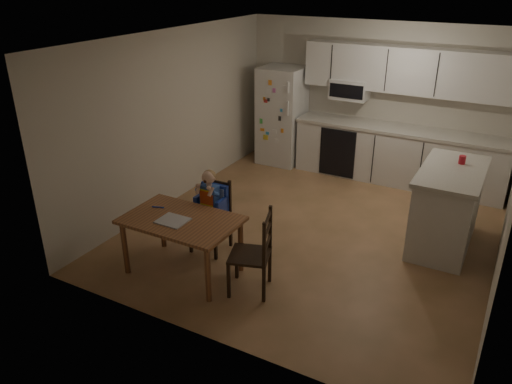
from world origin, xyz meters
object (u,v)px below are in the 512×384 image
object	(u,v)px
chair_booster	(211,202)
chair_side	(258,248)
red_cup	(462,160)
refrigerator	(282,116)
dining_table	(182,226)
kitchen_island	(447,207)

from	to	relation	value
chair_booster	chair_side	size ratio (longest dim) A/B	1.12
red_cup	refrigerator	bearing A→B (deg)	155.36
refrigerator	chair_side	distance (m)	4.06
dining_table	chair_booster	xyz separation A→B (m)	(-0.00, 0.61, 0.05)
red_cup	dining_table	bearing A→B (deg)	-137.62
chair_booster	kitchen_island	bearing A→B (deg)	29.24
dining_table	chair_side	xyz separation A→B (m)	(0.94, 0.08, -0.06)
chair_booster	red_cup	bearing A→B (deg)	32.74
refrigerator	kitchen_island	xyz separation A→B (m)	(3.13, -1.71, -0.33)
red_cup	chair_booster	distance (m)	3.14
dining_table	chair_side	distance (m)	0.95
kitchen_island	chair_side	bearing A→B (deg)	-128.04
chair_booster	dining_table	bearing A→B (deg)	-91.15
red_cup	chair_booster	world-z (taller)	red_cup
chair_side	kitchen_island	bearing A→B (deg)	124.11
chair_booster	chair_side	xyz separation A→B (m)	(0.94, -0.54, -0.11)
refrigerator	dining_table	world-z (taller)	refrigerator
chair_side	refrigerator	bearing A→B (deg)	-175.31
dining_table	chair_booster	world-z (taller)	chair_booster
chair_side	dining_table	bearing A→B (deg)	-103.04
kitchen_island	red_cup	size ratio (longest dim) A/B	13.42
dining_table	chair_booster	bearing A→B (deg)	90.09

